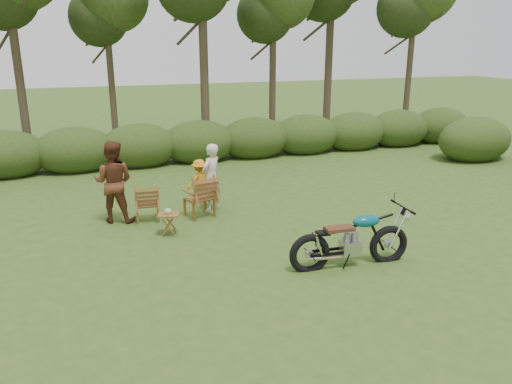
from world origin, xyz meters
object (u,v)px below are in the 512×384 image
object	(u,v)px
motorcycle	(349,265)
child	(200,201)
adult_b	(117,221)
lawn_chair_left	(148,220)
cup	(168,211)
side_table	(169,224)
adult_a	(212,210)
lawn_chair_right	(200,216)

from	to	relation	value
motorcycle	child	bearing A→B (deg)	114.54
adult_b	lawn_chair_left	bearing A→B (deg)	-170.43
cup	child	xyz separation A→B (m)	(1.16, 1.98, -0.52)
side_table	adult_b	size ratio (longest dim) A/B	0.25
motorcycle	side_table	size ratio (longest dim) A/B	4.71
child	adult_a	bearing A→B (deg)	81.76
lawn_chair_right	adult_a	xyz separation A→B (m)	(0.38, 0.32, 0.00)
lawn_chair_left	cup	xyz separation A→B (m)	(0.29, -1.06, 0.52)
adult_b	side_table	bearing A→B (deg)	151.24
motorcycle	child	distance (m)	4.92
lawn_chair_right	adult_a	bearing A→B (deg)	-154.65
adult_a	child	bearing A→B (deg)	-118.56
motorcycle	lawn_chair_left	world-z (taller)	motorcycle
cup	side_table	bearing A→B (deg)	-78.95
lawn_chair_right	side_table	distance (m)	1.31
cup	adult_b	bearing A→B (deg)	128.87
lawn_chair_left	adult_b	world-z (taller)	adult_b
motorcycle	cup	bearing A→B (deg)	141.64
child	cup	bearing A→B (deg)	42.55
child	motorcycle	bearing A→B (deg)	92.92
side_table	lawn_chair_left	bearing A→B (deg)	105.36
motorcycle	lawn_chair_right	world-z (taller)	motorcycle
lawn_chair_left	side_table	bearing A→B (deg)	111.15
motorcycle	lawn_chair_left	xyz separation A→B (m)	(-3.14, 3.71, 0.00)
motorcycle	adult_b	xyz separation A→B (m)	(-3.83, 3.87, 0.00)
lawn_chair_left	child	xyz separation A→B (m)	(1.45, 0.92, 0.00)
lawn_chair_right	side_table	xyz separation A→B (m)	(-0.89, -0.94, 0.23)
adult_a	lawn_chair_right	bearing A→B (deg)	2.45
side_table	cup	size ratio (longest dim) A/B	3.42
side_table	cup	bearing A→B (deg)	101.05
motorcycle	child	world-z (taller)	motorcycle
cup	child	distance (m)	2.36
lawn_chair_right	child	bearing A→B (deg)	-118.90
lawn_chair_left	child	distance (m)	1.72
lawn_chair_right	side_table	size ratio (longest dim) A/B	2.15
side_table	adult_b	world-z (taller)	adult_b
lawn_chair_right	adult_b	distance (m)	1.90
lawn_chair_right	adult_b	bearing A→B (deg)	-23.53
lawn_chair_left	side_table	world-z (taller)	side_table
cup	lawn_chair_left	bearing A→B (deg)	105.41
motorcycle	adult_b	size ratio (longest dim) A/B	1.18
cup	child	bearing A→B (deg)	59.65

